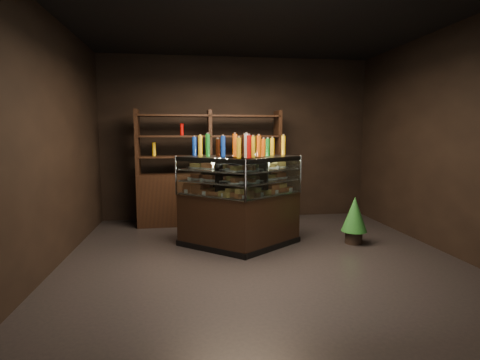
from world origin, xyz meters
name	(u,v)px	position (x,y,z in m)	size (l,w,h in m)	color
ground	(262,259)	(0.00, 0.00, 0.00)	(5.00, 5.00, 0.00)	black
room_shell	(263,105)	(0.00, 0.00, 1.94)	(5.02, 5.02, 3.01)	black
display_case	(240,216)	(-0.20, 0.58, 0.44)	(1.82, 1.21, 1.29)	black
food_display	(240,178)	(-0.20, 0.58, 0.98)	(1.52, 0.83, 0.40)	#D4804C
bottles_top	(240,146)	(-0.20, 0.59, 1.42)	(1.34, 0.68, 0.30)	black
potted_conifer	(355,213)	(1.46, 0.52, 0.45)	(0.36, 0.36, 0.78)	black
back_shelving	(210,190)	(-0.54, 2.05, 0.60)	(2.52, 0.49, 2.00)	black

